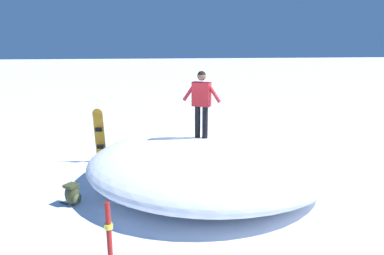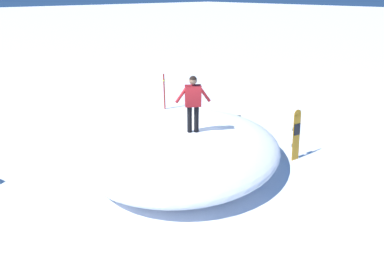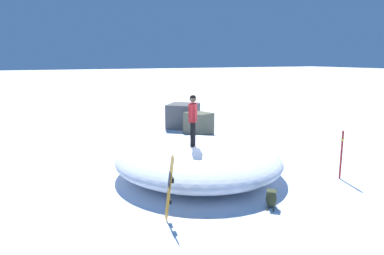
{
  "view_description": "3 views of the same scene",
  "coord_description": "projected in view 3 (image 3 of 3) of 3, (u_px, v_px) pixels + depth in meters",
  "views": [
    {
      "loc": [
        -7.48,
        1.89,
        3.28
      ],
      "look_at": [
        0.41,
        0.07,
        1.37
      ],
      "focal_mm": 30.88,
      "sensor_mm": 36.0,
      "label": 1
    },
    {
      "loc": [
        6.18,
        -5.42,
        4.85
      ],
      "look_at": [
        0.62,
        -0.41,
        1.39
      ],
      "focal_mm": 27.51,
      "sensor_mm": 36.0,
      "label": 2
    },
    {
      "loc": [
        5.43,
        10.25,
        3.95
      ],
      "look_at": [
        0.08,
        -0.85,
        1.57
      ],
      "focal_mm": 33.77,
      "sensor_mm": 36.0,
      "label": 3
    }
  ],
  "objects": [
    {
      "name": "snowboarder_standing",
      "position": [
        193.0,
        116.0,
        11.71
      ],
      "size": [
        0.65,
        0.88,
        1.68
      ],
      "color": "black",
      "rests_on": "snow_mound"
    },
    {
      "name": "rock_outcrop",
      "position": [
        187.0,
        118.0,
        20.22
      ],
      "size": [
        2.36,
        4.05,
        1.36
      ],
      "color": "#635F5F",
      "rests_on": "ground"
    },
    {
      "name": "trail_marker_pole",
      "position": [
        341.0,
        154.0,
        11.84
      ],
      "size": [
        0.1,
        0.1,
        1.63
      ],
      "color": "#A51E19",
      "rests_on": "ground"
    },
    {
      "name": "backpack_near",
      "position": [
        271.0,
        198.0,
        9.69
      ],
      "size": [
        0.49,
        0.5,
        0.48
      ],
      "color": "#383D23",
      "rests_on": "ground"
    },
    {
      "name": "snow_mound",
      "position": [
        198.0,
        160.0,
        12.26
      ],
      "size": [
        6.62,
        6.99,
        1.1
      ],
      "primitive_type": "ellipsoid",
      "rotation": [
        0.0,
        0.0,
        2.95
      ],
      "color": "white",
      "rests_on": "ground"
    },
    {
      "name": "snowboard_primary_upright",
      "position": [
        170.0,
        186.0,
        8.84
      ],
      "size": [
        0.27,
        0.33,
        1.64
      ],
      "color": "orange",
      "rests_on": "ground"
    },
    {
      "name": "ground",
      "position": [
        205.0,
        177.0,
        12.13
      ],
      "size": [
        240.0,
        240.0,
        0.0
      ],
      "primitive_type": "plane",
      "color": "white"
    }
  ]
}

